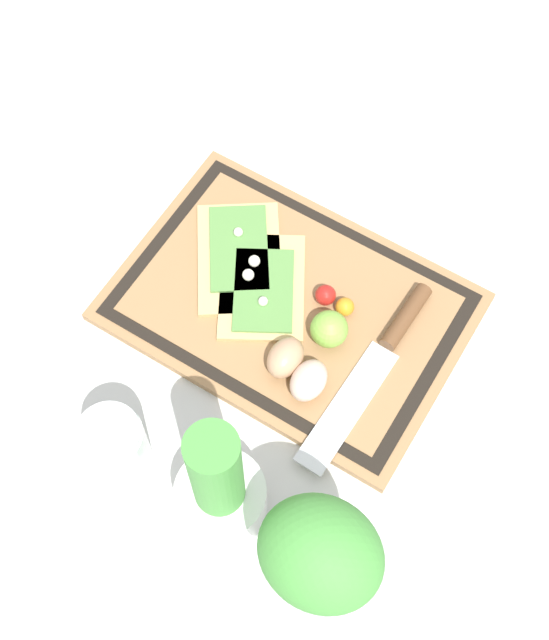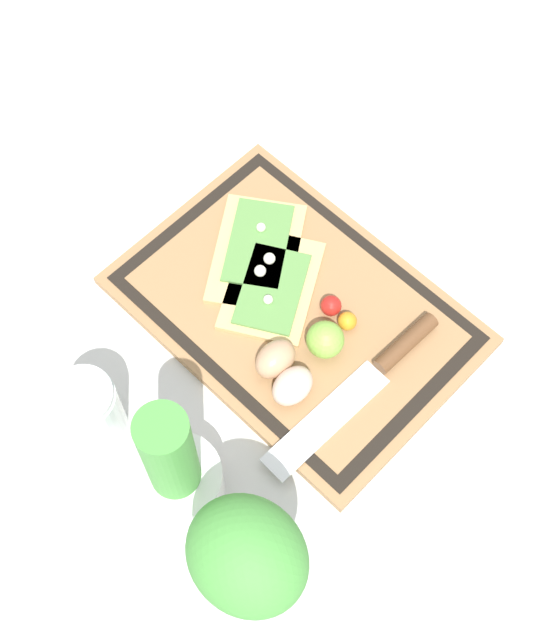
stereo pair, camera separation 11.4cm
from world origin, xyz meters
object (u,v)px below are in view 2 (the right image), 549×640
(cherry_tomato_red, at_px, (331,306))
(sauce_jar, at_px, (90,413))
(egg_brown, at_px, (275,359))
(knife, at_px, (381,367))
(herb_pot, at_px, (175,473))
(lime, at_px, (325,340))
(cherry_tomato_yellow, at_px, (347,321))
(herb_glass, at_px, (248,563))
(pizza_slice_near, at_px, (257,251))
(pizza_slice_far, at_px, (274,284))
(egg_pink, at_px, (293,386))

(cherry_tomato_red, height_order, sauce_jar, sauce_jar)
(egg_brown, distance_m, cherry_tomato_red, 0.11)
(knife, distance_m, herb_pot, 0.30)
(lime, distance_m, herb_pot, 0.26)
(cherry_tomato_yellow, xyz_separation_m, herb_glass, (-0.14, 0.32, 0.10))
(cherry_tomato_red, bearing_deg, pizza_slice_near, 1.94)
(cherry_tomato_red, xyz_separation_m, sauce_jar, (0.10, 0.32, 0.02))
(pizza_slice_far, distance_m, herb_pot, 0.30)
(pizza_slice_far, height_order, sauce_jar, sauce_jar)
(cherry_tomato_red, xyz_separation_m, herb_pot, (-0.03, 0.30, 0.05))
(lime, height_order, sauce_jar, sauce_jar)
(cherry_tomato_red, xyz_separation_m, herb_glass, (-0.17, 0.32, 0.10))
(knife, xyz_separation_m, cherry_tomato_red, (0.10, -0.02, 0.01))
(egg_pink, xyz_separation_m, herb_glass, (-0.13, 0.20, 0.09))
(pizza_slice_far, relative_size, herb_pot, 0.84)
(herb_glass, bearing_deg, knife, -77.06)
(knife, height_order, egg_brown, egg_brown)
(knife, distance_m, cherry_tomato_red, 0.10)
(pizza_slice_far, xyz_separation_m, herb_pot, (-0.11, 0.28, 0.06))
(pizza_slice_near, height_order, knife, pizza_slice_near)
(herb_pot, bearing_deg, pizza_slice_near, -60.77)
(knife, relative_size, lime, 5.92)
(pizza_slice_near, distance_m, egg_brown, 0.17)
(egg_pink, bearing_deg, pizza_slice_far, -36.91)
(herb_pot, bearing_deg, egg_brown, -81.02)
(knife, relative_size, herb_pot, 1.25)
(knife, distance_m, herb_glass, 0.33)
(knife, height_order, cherry_tomato_red, cherry_tomato_red)
(herb_glass, bearing_deg, pizza_slice_far, -49.47)
(cherry_tomato_yellow, bearing_deg, pizza_slice_near, 1.20)
(cherry_tomato_yellow, relative_size, herb_glass, 0.11)
(cherry_tomato_red, xyz_separation_m, cherry_tomato_yellow, (-0.03, 0.00, -0.00))
(egg_pink, bearing_deg, knife, -120.21)
(herb_pot, bearing_deg, egg_pink, -93.12)
(knife, xyz_separation_m, herb_glass, (-0.07, 0.30, 0.11))
(herb_glass, bearing_deg, egg_pink, -57.56)
(lime, relative_size, herb_pot, 0.21)
(cherry_tomato_yellow, bearing_deg, cherry_tomato_red, -2.05)
(cherry_tomato_yellow, bearing_deg, herb_glass, 114.06)
(knife, bearing_deg, sauce_jar, 55.35)
(knife, relative_size, herb_glass, 1.33)
(egg_brown, height_order, cherry_tomato_yellow, egg_brown)
(egg_brown, relative_size, sauce_jar, 0.53)
(lime, relative_size, sauce_jar, 0.45)
(pizza_slice_near, height_order, pizza_slice_far, same)
(herb_glass, bearing_deg, pizza_slice_near, -46.10)
(pizza_slice_far, height_order, herb_glass, herb_glass)
(knife, xyz_separation_m, egg_brown, (0.10, 0.09, 0.01))
(pizza_slice_near, bearing_deg, herb_glass, 133.90)
(egg_pink, relative_size, herb_pot, 0.25)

